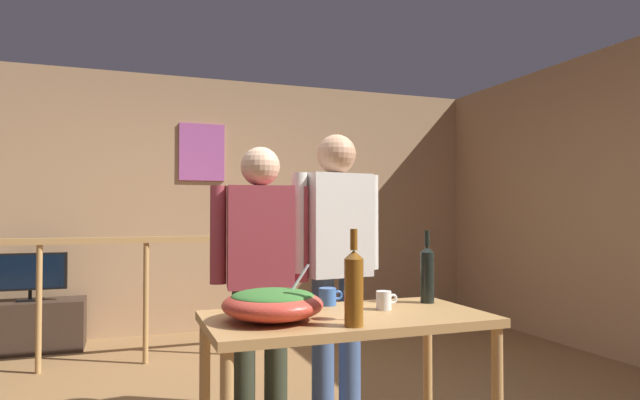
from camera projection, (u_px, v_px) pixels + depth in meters
The scene contains 15 objects.
back_wall at pixel (200, 204), 5.61m from camera, with size 6.30×0.10×2.63m, color tan.
side_wall_right at pixel (576, 203), 4.92m from camera, with size 0.10×4.02×2.63m, color tan.
framed_picture at pixel (202, 152), 5.57m from camera, with size 0.46×0.03×0.59m, color #B4549D.
stair_railing at pixel (171, 276), 4.43m from camera, with size 3.98×0.10×1.08m.
tv_console at pixel (30, 326), 4.74m from camera, with size 0.90×0.40×0.44m, color #38281E.
flat_screen_tv at pixel (30, 273), 4.73m from camera, with size 0.60×0.12×0.42m.
serving_table at pixel (347, 334), 2.41m from camera, with size 1.26×0.66×0.76m.
salad_bowl at pixel (273, 303), 2.28m from camera, with size 0.43×0.43×0.24m.
wine_glass at pixel (352, 294), 2.29m from camera, with size 0.07×0.07×0.16m.
wine_bottle_amber at pixel (354, 286), 2.16m from camera, with size 0.08×0.08×0.39m.
wine_bottle_dark at pixel (427, 273), 2.73m from camera, with size 0.07×0.07×0.37m.
mug_blue at pixel (328, 297), 2.66m from camera, with size 0.12×0.09×0.08m.
mug_white at pixel (384, 300), 2.53m from camera, with size 0.11×0.07×0.09m.
person_standing_left at pixel (260, 265), 3.00m from camera, with size 0.55×0.27×1.59m.
person_standing_right at pixel (336, 251), 3.16m from camera, with size 0.57×0.27×1.68m.
Camera 1 is at (-0.72, -3.03, 1.22)m, focal length 30.21 mm.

